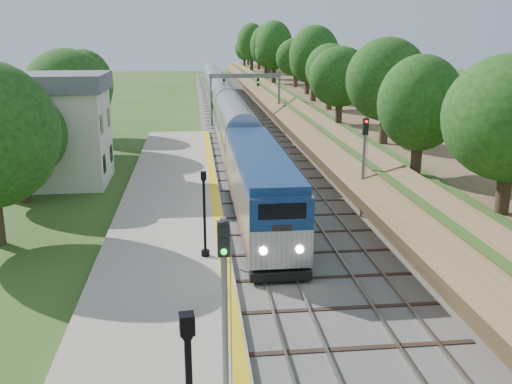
{
  "coord_description": "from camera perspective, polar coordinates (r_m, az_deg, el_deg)",
  "views": [
    {
      "loc": [
        -3.59,
        -12.16,
        10.72
      ],
      "look_at": [
        -0.5,
        16.05,
        2.8
      ],
      "focal_mm": 40.0,
      "sensor_mm": 36.0,
      "label": 1
    }
  ],
  "objects": [
    {
      "name": "trees_behind_platform",
      "position": [
        34.25,
        -18.98,
        4.33
      ],
      "size": [
        7.82,
        53.32,
        7.21
      ],
      "color": "#332316",
      "rests_on": "ground"
    },
    {
      "name": "embankment",
      "position": [
        74.01,
        4.7,
        8.74
      ],
      "size": [
        10.64,
        170.0,
        11.7
      ],
      "color": "brown",
      "rests_on": "ground"
    },
    {
      "name": "yellow_stripe",
      "position": [
        30.02,
        -3.51,
        -4.57
      ],
      "size": [
        0.55,
        68.0,
        0.01
      ],
      "primitive_type": "cube",
      "color": "gold",
      "rests_on": "platform"
    },
    {
      "name": "train",
      "position": [
        69.23,
        -3.27,
        8.46
      ],
      "size": [
        2.82,
        93.83,
        4.14
      ],
      "color": "black",
      "rests_on": "trackbed"
    },
    {
      "name": "signal_gantry",
      "position": [
        67.68,
        -1.11,
        10.59
      ],
      "size": [
        8.4,
        0.38,
        6.2
      ],
      "color": "slate",
      "rests_on": "ground"
    },
    {
      "name": "platform",
      "position": [
        30.1,
        -8.95,
        -5.08
      ],
      "size": [
        6.4,
        68.0,
        0.38
      ],
      "primitive_type": "cube",
      "color": "gray",
      "rests_on": "ground"
    },
    {
      "name": "lamppost_far",
      "position": [
        27.09,
        -5.17,
        -2.7
      ],
      "size": [
        0.41,
        0.41,
        4.17
      ],
      "color": "black",
      "rests_on": "platform"
    },
    {
      "name": "station_building",
      "position": [
        43.93,
        -19.99,
        5.98
      ],
      "size": [
        8.6,
        6.6,
        8.0
      ],
      "color": "beige",
      "rests_on": "ground"
    },
    {
      "name": "trackbed",
      "position": [
        73.15,
        -1.82,
        7.21
      ],
      "size": [
        9.5,
        170.0,
        0.28
      ],
      "color": "#4C4944",
      "rests_on": "ground"
    },
    {
      "name": "signal_farside",
      "position": [
        33.81,
        10.74,
        3.5
      ],
      "size": [
        0.33,
        0.26,
        6.02
      ],
      "color": "slate",
      "rests_on": "ground"
    },
    {
      "name": "signal_platform",
      "position": [
        15.82,
        -3.18,
        -10.14
      ],
      "size": [
        0.33,
        0.26,
        5.66
      ],
      "color": "slate",
      "rests_on": "platform"
    }
  ]
}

